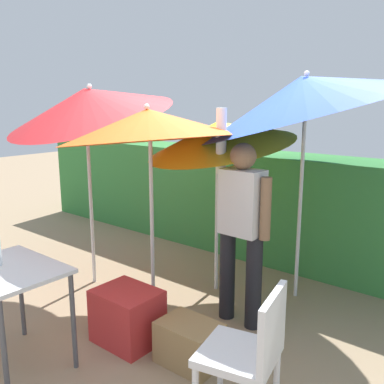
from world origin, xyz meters
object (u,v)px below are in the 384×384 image
at_px(umbrella_rainbow, 306,96).
at_px(cooler_box, 127,316).
at_px(chair_plastic, 250,350).
at_px(folding_table, 10,280).
at_px(umbrella_navy, 219,135).
at_px(umbrella_orange, 88,103).
at_px(umbrella_yellow, 149,125).
at_px(person_vendor, 242,221).
at_px(crate_cardboard, 189,343).

height_order(umbrella_rainbow, cooler_box, umbrella_rainbow).
height_order(chair_plastic, folding_table, chair_plastic).
relative_size(umbrella_rainbow, folding_table, 3.15).
distance_m(umbrella_rainbow, folding_table, 2.90).
distance_m(umbrella_rainbow, umbrella_navy, 0.87).
distance_m(umbrella_orange, umbrella_yellow, 0.85).
distance_m(umbrella_rainbow, person_vendor, 1.30).
height_order(umbrella_orange, crate_cardboard, umbrella_orange).
bearing_deg(cooler_box, person_vendor, 57.90).
bearing_deg(person_vendor, umbrella_rainbow, 76.67).
distance_m(chair_plastic, cooler_box, 1.31).
height_order(crate_cardboard, folding_table, folding_table).
bearing_deg(umbrella_rainbow, folding_table, -115.29).
bearing_deg(person_vendor, folding_table, -120.26).
bearing_deg(person_vendor, crate_cardboard, -86.20).
bearing_deg(person_vendor, chair_plastic, -54.64).
height_order(umbrella_navy, person_vendor, umbrella_navy).
bearing_deg(cooler_box, folding_table, -118.08).
relative_size(cooler_box, crate_cardboard, 1.11).
bearing_deg(umbrella_navy, chair_plastic, -48.58).
bearing_deg(umbrella_rainbow, crate_cardboard, -94.81).
xyz_separation_m(umbrella_rainbow, person_vendor, (-0.18, -0.75, -1.04)).
height_order(umbrella_yellow, person_vendor, umbrella_yellow).
bearing_deg(umbrella_orange, umbrella_navy, 31.39).
bearing_deg(person_vendor, cooler_box, -122.10).
relative_size(umbrella_orange, chair_plastic, 2.56).
relative_size(umbrella_yellow, crate_cardboard, 4.36).
bearing_deg(cooler_box, umbrella_navy, 90.30).
distance_m(umbrella_navy, crate_cardboard, 1.95).
height_order(umbrella_yellow, umbrella_navy, umbrella_yellow).
height_order(umbrella_yellow, crate_cardboard, umbrella_yellow).
distance_m(umbrella_rainbow, umbrella_orange, 2.10).
relative_size(umbrella_orange, crate_cardboard, 5.01).
xyz_separation_m(umbrella_orange, umbrella_navy, (1.12, 0.68, -0.30)).
relative_size(chair_plastic, folding_table, 1.11).
distance_m(umbrella_orange, chair_plastic, 2.87).
distance_m(cooler_box, crate_cardboard, 0.59).
xyz_separation_m(umbrella_rainbow, chair_plastic, (0.55, -1.78, -1.47)).
bearing_deg(cooler_box, chair_plastic, -8.14).
bearing_deg(umbrella_rainbow, umbrella_orange, -150.83).
relative_size(umbrella_navy, cooler_box, 3.81).
distance_m(umbrella_orange, cooler_box, 2.11).
distance_m(umbrella_rainbow, umbrella_yellow, 1.45).
relative_size(umbrella_rainbow, person_vendor, 1.34).
height_order(chair_plastic, cooler_box, chair_plastic).
bearing_deg(umbrella_rainbow, umbrella_yellow, -134.66).
xyz_separation_m(umbrella_orange, cooler_box, (1.13, -0.57, -1.69)).
bearing_deg(folding_table, umbrella_navy, 78.95).
height_order(person_vendor, crate_cardboard, person_vendor).
xyz_separation_m(umbrella_yellow, person_vendor, (0.83, 0.26, -0.79)).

